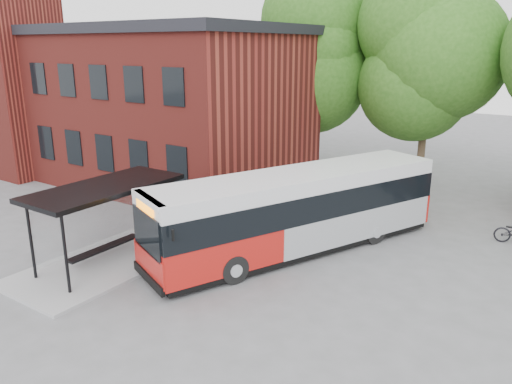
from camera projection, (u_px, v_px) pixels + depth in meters
The scene contains 7 objects.
ground at pixel (228, 285), 16.19m from camera, with size 100.00×100.00×0.00m, color #5E5E60.
station_building at pixel (144, 103), 29.15m from camera, with size 18.40×10.40×8.50m, color maroon, non-canonical shape.
clock_tower at pixel (10, 15), 27.86m from camera, with size 5.20×5.20×18.20m, color maroon, non-canonical shape.
bus_shelter at pixel (108, 225), 17.42m from camera, with size 3.60×7.00×2.90m, color black, non-canonical shape.
tree_0 at pixel (308, 79), 30.55m from camera, with size 7.92×7.92×11.00m, color #275516, non-canonical shape.
tree_1 at pixel (427, 88), 27.64m from camera, with size 7.92×7.92×10.40m, color #275516, non-canonical shape.
city_bus at pixel (298, 212), 18.53m from camera, with size 2.54×11.91×3.03m, color red, non-canonical shape.
Camera 1 is at (9.03, -11.60, 7.46)m, focal length 35.00 mm.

